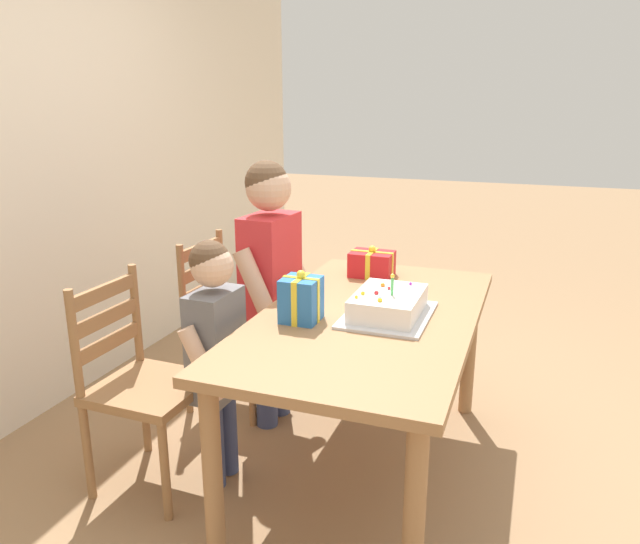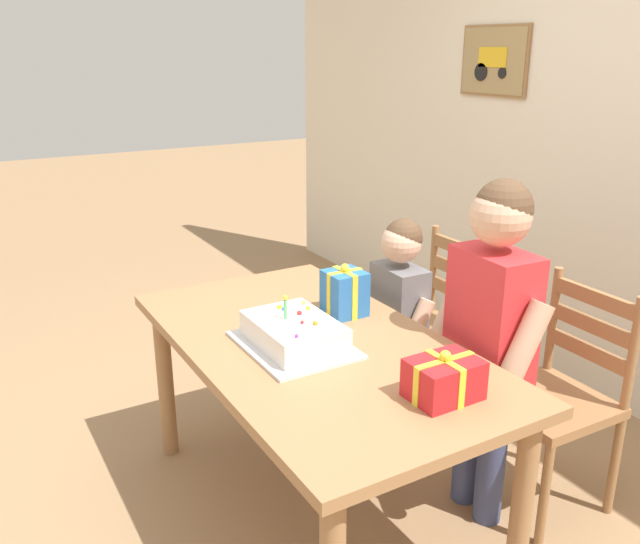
% 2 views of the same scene
% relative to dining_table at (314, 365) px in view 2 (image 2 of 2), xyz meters
% --- Properties ---
extents(ground_plane, '(20.00, 20.00, 0.00)m').
position_rel_dining_table_xyz_m(ground_plane, '(0.00, 0.00, -0.66)').
color(ground_plane, '#997551').
extents(dining_table, '(1.58, 0.87, 0.75)m').
position_rel_dining_table_xyz_m(dining_table, '(0.00, 0.00, 0.00)').
color(dining_table, '#9E7047').
rests_on(dining_table, ground).
extents(birthday_cake, '(0.44, 0.34, 0.19)m').
position_rel_dining_table_xyz_m(birthday_cake, '(-0.00, -0.08, 0.14)').
color(birthday_cake, silver).
rests_on(birthday_cake, dining_table).
extents(gift_box_red_large, '(0.16, 0.22, 0.16)m').
position_rel_dining_table_xyz_m(gift_box_red_large, '(0.55, 0.14, 0.16)').
color(gift_box_red_large, red).
rests_on(gift_box_red_large, dining_table).
extents(gift_box_beside_cake, '(0.15, 0.15, 0.21)m').
position_rel_dining_table_xyz_m(gift_box_beside_cake, '(-0.17, 0.23, 0.19)').
color(gift_box_beside_cake, '#286BB7').
rests_on(gift_box_beside_cake, dining_table).
extents(chair_left, '(0.43, 0.43, 0.92)m').
position_rel_dining_table_xyz_m(chair_left, '(-0.38, 0.88, -0.19)').
color(chair_left, '#996B42').
rests_on(chair_left, ground).
extents(chair_right, '(0.43, 0.43, 0.92)m').
position_rel_dining_table_xyz_m(chair_right, '(0.39, 0.88, -0.19)').
color(chair_right, '#996B42').
rests_on(chair_right, ground).
extents(child_older, '(0.50, 0.29, 1.34)m').
position_rel_dining_table_xyz_m(child_older, '(0.29, 0.58, 0.16)').
color(child_older, '#38426B').
rests_on(child_older, ground).
extents(child_younger, '(0.39, 0.23, 1.08)m').
position_rel_dining_table_xyz_m(child_younger, '(-0.26, 0.58, -0.00)').
color(child_younger, '#38426B').
rests_on(child_younger, ground).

